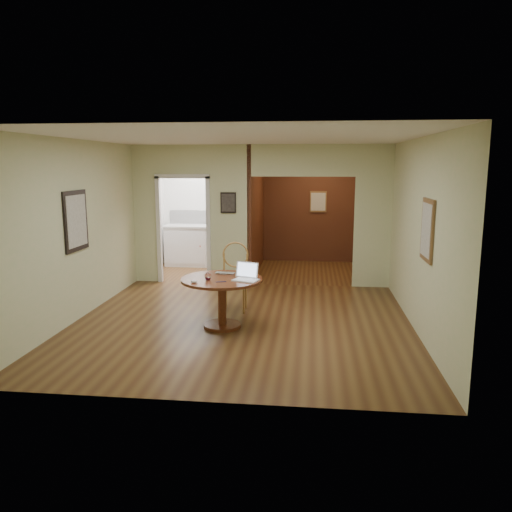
# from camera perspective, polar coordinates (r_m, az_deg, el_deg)

# --- Properties ---
(floor) EXTENTS (5.00, 5.00, 0.00)m
(floor) POSITION_cam_1_polar(r_m,az_deg,el_deg) (7.47, -1.67, -7.72)
(floor) COLOR #462814
(floor) RESTS_ON ground
(room_shell) EXTENTS (5.20, 7.50, 5.00)m
(room_shell) POSITION_cam_1_polar(r_m,az_deg,el_deg) (10.29, -1.87, 4.62)
(room_shell) COLOR white
(room_shell) RESTS_ON ground
(dining_table) EXTENTS (1.16, 1.16, 0.73)m
(dining_table) POSITION_cam_1_polar(r_m,az_deg,el_deg) (7.18, -3.92, -4.02)
(dining_table) COLOR brown
(dining_table) RESTS_ON ground
(chair) EXTENTS (0.48, 0.48, 1.10)m
(chair) POSITION_cam_1_polar(r_m,az_deg,el_deg) (8.04, -2.43, -1.91)
(chair) COLOR #A37739
(chair) RESTS_ON ground
(open_laptop) EXTENTS (0.40, 0.39, 0.24)m
(open_laptop) POSITION_cam_1_polar(r_m,az_deg,el_deg) (7.02, -1.11, -2.21)
(open_laptop) COLOR white
(open_laptop) RESTS_ON dining_table
(closed_laptop) EXTENTS (0.31, 0.22, 0.02)m
(closed_laptop) POSITION_cam_1_polar(r_m,az_deg,el_deg) (7.37, -3.65, -2.04)
(closed_laptop) COLOR #B4B4B9
(closed_laptop) RESTS_ON dining_table
(mouse) EXTENTS (0.11, 0.08, 0.04)m
(mouse) POSITION_cam_1_polar(r_m,az_deg,el_deg) (6.88, -7.09, -2.91)
(mouse) COLOR white
(mouse) RESTS_ON dining_table
(wine_glass) EXTENTS (0.09, 0.09, 0.11)m
(wine_glass) POSITION_cam_1_polar(r_m,az_deg,el_deg) (7.02, -5.52, -2.35)
(wine_glass) COLOR white
(wine_glass) RESTS_ON dining_table
(pen) EXTENTS (0.14, 0.06, 0.01)m
(pen) POSITION_cam_1_polar(r_m,az_deg,el_deg) (6.91, -4.01, -2.95)
(pen) COLOR navy
(pen) RESTS_ON dining_table
(kitchen_cabinet) EXTENTS (2.06, 0.60, 0.94)m
(kitchen_cabinet) POSITION_cam_1_polar(r_m,az_deg,el_deg) (11.62, -5.37, 1.20)
(kitchen_cabinet) COLOR white
(kitchen_cabinet) RESTS_ON ground
(grocery_bag) EXTENTS (0.40, 0.38, 0.32)m
(grocery_bag) POSITION_cam_1_polar(r_m,az_deg,el_deg) (11.46, -3.44, 4.26)
(grocery_bag) COLOR #BFB58B
(grocery_bag) RESTS_ON kitchen_cabinet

